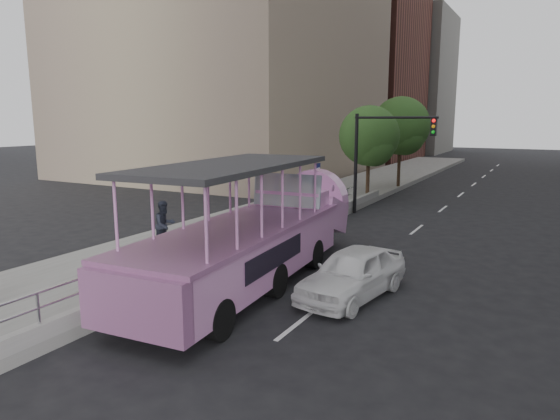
# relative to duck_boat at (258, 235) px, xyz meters

# --- Properties ---
(ground) EXTENTS (160.00, 160.00, 0.00)m
(ground) POSITION_rel_duck_boat_xyz_m (1.68, -0.57, -1.39)
(ground) COLOR black
(sidewalk) EXTENTS (5.50, 80.00, 0.30)m
(sidewalk) POSITION_rel_duck_boat_xyz_m (-4.07, 9.43, -1.24)
(sidewalk) COLOR gray
(sidewalk) RESTS_ON ground
(kerb_wall) EXTENTS (0.24, 30.00, 0.36)m
(kerb_wall) POSITION_rel_duck_boat_xyz_m (-1.44, 1.43, -0.91)
(kerb_wall) COLOR #A4A39E
(kerb_wall) RESTS_ON sidewalk
(guardrail) EXTENTS (0.07, 22.00, 0.71)m
(guardrail) POSITION_rel_duck_boat_xyz_m (-1.44, 1.43, -0.25)
(guardrail) COLOR silver
(guardrail) RESTS_ON kerb_wall
(duck_boat) EXTENTS (3.53, 11.44, 3.74)m
(duck_boat) POSITION_rel_duck_boat_xyz_m (0.00, 0.00, 0.00)
(duck_boat) COLOR black
(duck_boat) RESTS_ON ground
(car) EXTENTS (2.29, 4.34, 1.41)m
(car) POSITION_rel_duck_boat_xyz_m (3.18, -0.16, -0.68)
(car) COLOR white
(car) RESTS_ON ground
(pedestrian_mid) EXTENTS (0.84, 0.99, 1.76)m
(pedestrian_mid) POSITION_rel_duck_boat_xyz_m (-4.24, 0.52, -0.21)
(pedestrian_mid) COLOR #222633
(pedestrian_mid) RESTS_ON sidewalk
(parking_sign) EXTENTS (0.10, 0.67, 2.99)m
(parking_sign) POSITION_rel_duck_boat_xyz_m (-1.32, 7.35, 0.47)
(parking_sign) COLOR black
(parking_sign) RESTS_ON ground
(traffic_signal) EXTENTS (4.20, 0.32, 5.20)m
(traffic_signal) POSITION_rel_duck_boat_xyz_m (-0.03, 11.93, 2.11)
(traffic_signal) COLOR black
(traffic_signal) RESTS_ON ground
(street_tree_near) EXTENTS (3.52, 3.52, 5.72)m
(street_tree_near) POSITION_rel_duck_boat_xyz_m (-1.62, 15.36, 2.43)
(street_tree_near) COLOR #3D2A1B
(street_tree_near) RESTS_ON ground
(street_tree_far) EXTENTS (3.97, 3.97, 6.45)m
(street_tree_far) POSITION_rel_duck_boat_xyz_m (-1.42, 21.36, 2.92)
(street_tree_far) COLOR #3D2A1B
(street_tree_far) RESTS_ON ground
(midrise_brick) EXTENTS (18.00, 16.00, 26.00)m
(midrise_brick) POSITION_rel_duck_boat_xyz_m (-16.32, 47.43, 11.61)
(midrise_brick) COLOR brown
(midrise_brick) RESTS_ON ground
(midrise_stone_b) EXTENTS (16.00, 14.00, 20.00)m
(midrise_stone_b) POSITION_rel_duck_boat_xyz_m (-14.32, 63.43, 8.61)
(midrise_stone_b) COLOR slate
(midrise_stone_b) RESTS_ON ground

